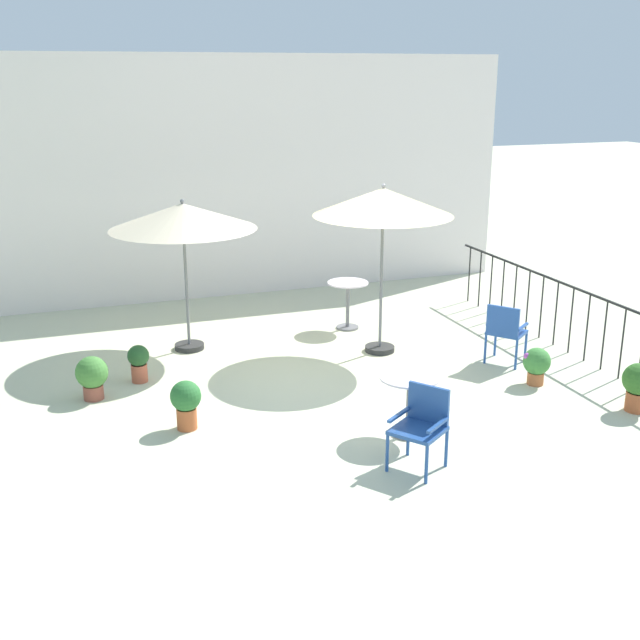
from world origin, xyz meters
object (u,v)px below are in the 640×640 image
at_px(patio_chair_0, 505,329).
at_px(patio_chair_1, 422,422).
at_px(potted_plant_0, 186,401).
at_px(potted_plant_1, 639,384).
at_px(cafe_table_1, 348,297).
at_px(potted_plant_2, 92,375).
at_px(cafe_table_0, 409,394).
at_px(patio_umbrella_0, 183,218).
at_px(potted_plant_3, 536,364).
at_px(patio_umbrella_1, 383,203).
at_px(potted_plant_4, 139,361).

height_order(patio_chair_0, patio_chair_1, patio_chair_0).
height_order(potted_plant_0, potted_plant_1, potted_plant_1).
bearing_deg(patio_chair_1, cafe_table_1, 77.77).
relative_size(cafe_table_1, patio_chair_0, 0.88).
bearing_deg(potted_plant_2, patio_chair_0, -6.54).
xyz_separation_m(cafe_table_0, cafe_table_1, (0.81, 3.94, 0.04)).
bearing_deg(patio_umbrella_0, cafe_table_0, -64.48).
height_order(patio_umbrella_0, potted_plant_3, patio_umbrella_0).
distance_m(cafe_table_0, cafe_table_1, 4.02).
relative_size(cafe_table_0, potted_plant_3, 1.41).
relative_size(patio_umbrella_1, patio_chair_0, 2.83).
relative_size(cafe_table_1, potted_plant_1, 1.26).
distance_m(patio_chair_0, patio_chair_1, 3.46).
bearing_deg(cafe_table_0, potted_plant_2, 145.41).
bearing_deg(potted_plant_0, patio_umbrella_0, 78.73).
relative_size(patio_umbrella_0, cafe_table_0, 3.16).
distance_m(patio_chair_0, potted_plant_3, 0.85).
height_order(cafe_table_0, potted_plant_3, cafe_table_0).
bearing_deg(patio_umbrella_0, potted_plant_0, -101.27).
bearing_deg(cafe_table_1, patio_umbrella_1, -87.93).
bearing_deg(potted_plant_2, cafe_table_1, 21.77).
distance_m(patio_umbrella_1, potted_plant_3, 3.06).
distance_m(patio_umbrella_1, potted_plant_2, 4.61).
relative_size(patio_umbrella_0, potted_plant_4, 4.40).
distance_m(potted_plant_1, potted_plant_2, 6.79).
relative_size(patio_umbrella_1, potted_plant_2, 4.39).
xyz_separation_m(cafe_table_0, patio_chair_0, (2.29, 1.65, 0.02)).
relative_size(potted_plant_1, potted_plant_3, 1.21).
relative_size(patio_chair_1, potted_plant_0, 1.46).
distance_m(patio_chair_1, potted_plant_3, 2.94).
bearing_deg(patio_chair_0, potted_plant_0, -172.17).
bearing_deg(patio_chair_1, potted_plant_1, 7.33).
relative_size(potted_plant_0, potted_plant_1, 0.97).
distance_m(patio_umbrella_0, patio_umbrella_1, 2.87).
distance_m(cafe_table_1, potted_plant_4, 3.72).
bearing_deg(potted_plant_3, cafe_table_0, -159.93).
xyz_separation_m(patio_umbrella_0, potted_plant_4, (-0.88, -1.09, -1.71)).
bearing_deg(cafe_table_1, potted_plant_3, -64.76).
xyz_separation_m(cafe_table_1, potted_plant_3, (1.47, -3.11, -0.24)).
bearing_deg(patio_umbrella_1, potted_plant_1, -55.75).
height_order(cafe_table_0, potted_plant_1, cafe_table_0).
relative_size(potted_plant_1, potted_plant_4, 1.19).
bearing_deg(patio_umbrella_1, cafe_table_0, -107.22).
distance_m(cafe_table_0, patio_chair_1, 0.77).
distance_m(cafe_table_0, potted_plant_0, 2.58).
xyz_separation_m(patio_umbrella_1, potted_plant_0, (-3.22, -1.73, -1.87)).
bearing_deg(cafe_table_0, patio_umbrella_0, 115.52).
bearing_deg(potted_plant_1, patio_umbrella_1, 124.25).
bearing_deg(patio_umbrella_1, cafe_table_1, 92.07).
height_order(patio_chair_1, potted_plant_0, patio_chair_1).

